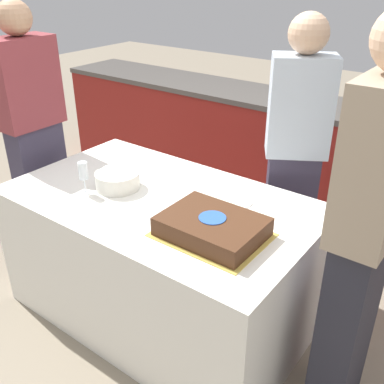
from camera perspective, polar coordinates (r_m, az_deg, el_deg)
The scene contains 10 objects.
ground_plane at distance 2.76m, azimuth -3.59°, elevation -14.65°, with size 14.00×14.00×0.00m, color gray.
back_counter at distance 3.65m, azimuth 12.08°, elevation 4.45°, with size 4.40×0.58×0.92m.
dining_table at distance 2.52m, azimuth -3.84°, elevation -8.31°, with size 1.61×0.95×0.75m.
cake at distance 1.99m, azimuth 2.58°, elevation -4.45°, with size 0.48×0.37×0.09m.
plate_stack at distance 2.44m, azimuth -9.42°, elevation 1.51°, with size 0.24×0.24×0.09m.
wine_glass at distance 2.39m, azimuth -13.65°, elevation 2.47°, with size 0.06×0.06×0.17m.
side_plate_near_cake at distance 2.30m, azimuth 5.37°, elevation -1.07°, with size 0.19×0.19×0.00m.
person_cutting_cake at distance 2.62m, azimuth 12.91°, elevation 4.41°, with size 0.39×0.34×1.63m.
person_seated_left at distance 3.00m, azimuth -19.37°, elevation 6.68°, with size 0.20×0.38×1.66m.
person_seated_right at distance 1.83m, azimuth 21.08°, elevation -5.51°, with size 0.22×0.41×1.74m.
Camera 1 is at (1.36, -1.54, 1.85)m, focal length 42.00 mm.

